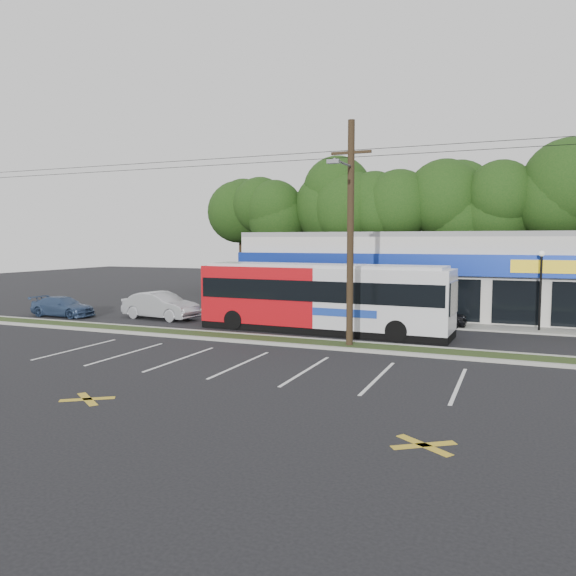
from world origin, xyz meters
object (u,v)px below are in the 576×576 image
(utility_pole, at_px, (346,226))
(metrobus, at_px, (323,296))
(pedestrian_a, at_px, (410,316))
(car_dark, at_px, (431,315))
(pedestrian_b, at_px, (417,314))
(car_silver, at_px, (161,306))
(car_blue, at_px, (63,306))
(lamp_post, at_px, (541,281))

(utility_pole, bearing_deg, metrobus, 122.75)
(pedestrian_a, bearing_deg, car_dark, -144.37)
(pedestrian_b, bearing_deg, metrobus, 19.10)
(car_silver, relative_size, pedestrian_a, 2.80)
(metrobus, xyz_separation_m, car_dark, (4.95, 4.00, -1.22))
(metrobus, height_order, car_blue, metrobus)
(utility_pole, relative_size, car_silver, 10.02)
(car_blue, bearing_deg, pedestrian_b, -83.44)
(metrobus, distance_m, car_blue, 17.17)
(lamp_post, bearing_deg, pedestrian_b, -157.68)
(lamp_post, xyz_separation_m, pedestrian_a, (-6.18, -2.80, -1.78))
(metrobus, xyz_separation_m, car_silver, (-10.71, 0.88, -1.06))
(utility_pole, xyz_separation_m, pedestrian_a, (1.98, 5.07, -4.52))
(lamp_post, distance_m, car_blue, 28.07)
(car_dark, bearing_deg, utility_pole, 156.72)
(pedestrian_b, bearing_deg, lamp_post, -160.94)
(metrobus, bearing_deg, pedestrian_a, 21.58)
(car_dark, relative_size, car_silver, 0.78)
(utility_pole, relative_size, pedestrian_b, 25.91)
(utility_pole, height_order, metrobus, utility_pole)
(lamp_post, height_order, car_dark, lamp_post)
(utility_pole, bearing_deg, car_blue, 170.95)
(pedestrian_b, bearing_deg, car_silver, 0.50)
(metrobus, distance_m, pedestrian_b, 5.03)
(car_blue, height_order, pedestrian_b, pedestrian_b)
(metrobus, xyz_separation_m, pedestrian_a, (4.28, 1.50, -0.99))
(lamp_post, relative_size, car_blue, 0.99)
(car_silver, distance_m, pedestrian_a, 15.00)
(car_silver, xyz_separation_m, pedestrian_b, (15.28, 1.00, 0.14))
(lamp_post, height_order, car_blue, lamp_post)
(metrobus, height_order, car_silver, metrobus)
(car_dark, xyz_separation_m, car_blue, (-22.06, -4.48, -0.04))
(lamp_post, bearing_deg, car_blue, -170.16)
(lamp_post, height_order, car_silver, lamp_post)
(metrobus, relative_size, car_dark, 3.41)
(utility_pole, relative_size, metrobus, 3.75)
(car_silver, height_order, pedestrian_a, pedestrian_a)
(car_silver, distance_m, pedestrian_b, 15.31)
(utility_pole, relative_size, pedestrian_a, 28.06)
(car_dark, relative_size, car_blue, 0.91)
(metrobus, bearing_deg, pedestrian_b, 24.63)
(utility_pole, xyz_separation_m, car_dark, (2.65, 7.57, -4.75))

